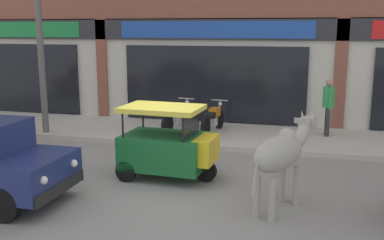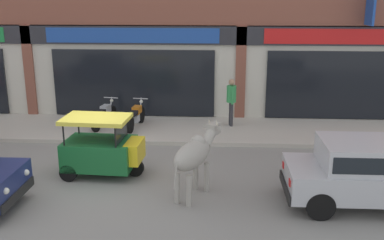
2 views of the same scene
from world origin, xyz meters
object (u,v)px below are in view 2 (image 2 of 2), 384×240
Objects in this scene: cow at (194,154)px; pedestrian at (231,97)px; auto_rickshaw at (103,150)px; car_1 at (368,170)px; motorcycle_0 at (104,115)px; motorcycle_1 at (136,116)px.

cow is 5.41m from pedestrian.
pedestrian reaches higher than auto_rickshaw.
car_1 is 2.01× the size of motorcycle_0.
pedestrian is (3.18, 0.43, 0.60)m from motorcycle_1.
auto_rickshaw is 3.79m from motorcycle_1.
cow is 3.75m from car_1.
motorcycle_0 is 4.33m from pedestrian.
motorcycle_0 and motorcycle_1 have the same top height.
pedestrian is (0.95, 5.32, 0.10)m from cow.
motorcycle_0 is 1.12× the size of pedestrian.
auto_rickshaw is (-6.11, 1.36, -0.15)m from car_1.
motorcycle_0 is 1.10m from motorcycle_1.
car_1 is at bearing -12.52° from auto_rickshaw.
motorcycle_1 is 1.13× the size of pedestrian.
cow is at bearing -56.22° from motorcycle_0.
pedestrian is (3.33, 4.22, 0.45)m from auto_rickshaw.
motorcycle_1 is at bearing -172.21° from pedestrian.
auto_rickshaw is at bearing 155.17° from cow.
auto_rickshaw reaches higher than car_1.
motorcycle_0 is 0.99× the size of motorcycle_1.
auto_rickshaw is at bearing -92.29° from motorcycle_1.
cow is 5.99m from motorcycle_0.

